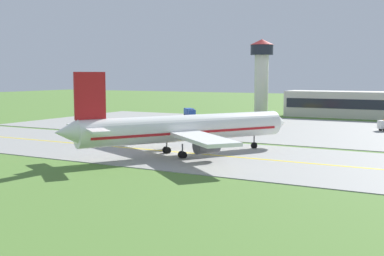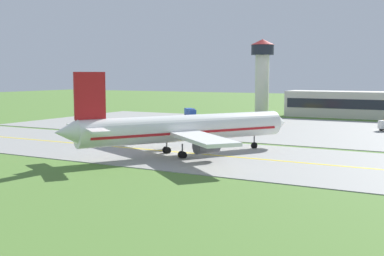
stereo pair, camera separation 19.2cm
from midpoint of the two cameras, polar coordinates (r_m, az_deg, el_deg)
ground_plane at (r=78.39m, az=-2.29°, el=-2.83°), size 500.00×500.00×0.00m
taxiway_strip at (r=78.38m, az=-2.29°, el=-2.80°), size 240.00×28.00×0.10m
apron_pad at (r=113.22m, az=13.05°, el=-0.18°), size 140.00×52.00×0.10m
taxiway_centreline at (r=78.37m, az=-2.29°, el=-2.76°), size 220.00×0.60×0.01m
airplane_lead at (r=74.89m, az=-1.12°, el=-0.07°), size 29.47×35.32×12.70m
service_truck_fuel at (r=142.04m, az=-0.31°, el=1.84°), size 5.61×5.77×2.60m
service_truck_catering at (r=103.64m, az=4.44°, el=0.21°), size 5.99×5.30×2.60m
service_truck_pushback at (r=125.63m, az=8.45°, el=1.21°), size 6.11×2.63×2.60m
terminal_building at (r=148.53m, az=19.82°, el=2.54°), size 46.68×10.72×8.74m
control_tower at (r=159.00m, az=8.05°, el=6.87°), size 7.60×7.60×23.56m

